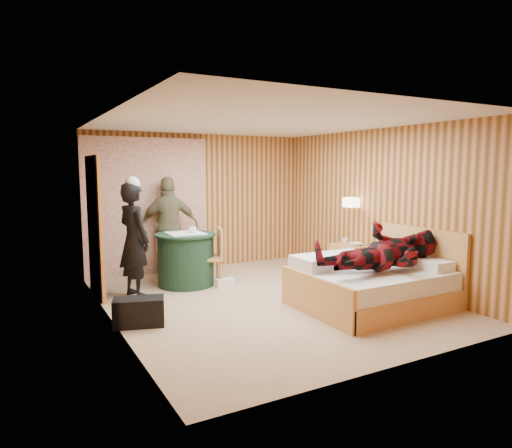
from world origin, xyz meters
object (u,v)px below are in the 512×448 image
round_table (186,259)px  chair_near (213,252)px  nightstand (350,261)px  duffel_bag (139,312)px  woman_standing (134,240)px  chair_far (170,245)px  man_at_table (169,226)px  man_on_bed (386,240)px  wall_lamp (351,202)px  bed (372,285)px

round_table → chair_near: (0.39, -0.22, 0.11)m
nightstand → duffel_bag: nightstand is taller
nightstand → duffel_bag: (-3.73, -0.59, -0.14)m
round_table → woman_standing: size_ratio=0.57×
chair_far → duffel_bag: chair_far is taller
nightstand → woman_standing: size_ratio=0.36×
man_at_table → man_on_bed: size_ratio=0.97×
round_table → chair_near: 0.46m
chair_far → wall_lamp: bearing=-37.9°
duffel_bag → man_on_bed: man_on_bed is taller
nightstand → chair_near: 2.32m
round_table → man_at_table: bearing=90.0°
nightstand → chair_near: size_ratio=0.66×
bed → nightstand: size_ratio=3.19×
bed → woman_standing: woman_standing is taller
chair_far → woman_standing: (-0.87, -1.00, 0.30)m
chair_near → man_at_table: (-0.39, 1.02, 0.33)m
wall_lamp → bed: size_ratio=0.13×
wall_lamp → chair_near: bearing=163.1°
nightstand → chair_far: chair_far is taller
round_table → man_at_table: size_ratio=0.55×
man_at_table → wall_lamp: bearing=161.8°
round_table → bed: bearing=-51.4°
woman_standing → man_on_bed: bearing=-147.0°
wall_lamp → man_at_table: man_at_table is taller
man_on_bed → bed: bearing=95.4°
chair_far → chair_near: chair_far is taller
woman_standing → man_on_bed: man_on_bed is taller
round_table → wall_lamp: bearing=-19.0°
wall_lamp → chair_far: wall_lamp is taller
wall_lamp → chair_far: size_ratio=0.28×
man_on_bed → chair_far: bearing=119.6°
round_table → woman_standing: (-0.87, -0.25, 0.41)m
chair_near → duffel_bag: 2.06m
chair_far → nightstand: bearing=-39.1°
bed → chair_far: bearing=121.1°
chair_near → woman_standing: bearing=-72.7°
chair_near → woman_standing: size_ratio=0.55×
duffel_bag → man_at_table: man_at_table is taller
nightstand → woman_standing: woman_standing is taller
round_table → duffel_bag: round_table is taller
bed → round_table: size_ratio=2.04×
wall_lamp → man_at_table: size_ratio=0.15×
wall_lamp → man_at_table: bearing=147.0°
man_on_bed → duffel_bag: bearing=162.1°
round_table → chair_far: chair_far is taller
bed → chair_far: (-1.83, 3.04, 0.24)m
round_table → chair_far: 0.76m
chair_near → man_at_table: bearing=-143.3°
round_table → man_on_bed: (1.84, -2.51, 0.52)m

